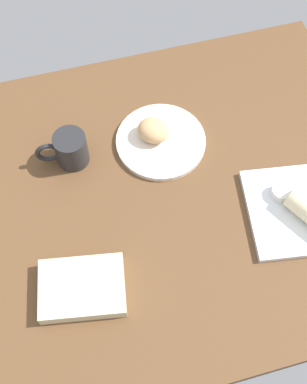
# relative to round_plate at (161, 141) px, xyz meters

# --- Properties ---
(dining_table) EXTENTS (1.10, 0.90, 0.04)m
(dining_table) POSITION_rel_round_plate_xyz_m (-0.03, -0.14, -0.03)
(dining_table) COLOR brown
(dining_table) RESTS_ON ground
(round_plate) EXTENTS (0.23, 0.23, 0.01)m
(round_plate) POSITION_rel_round_plate_xyz_m (0.00, 0.00, 0.00)
(round_plate) COLOR silver
(round_plate) RESTS_ON dining_table
(scone_pastry) EXTENTS (0.11, 0.11, 0.05)m
(scone_pastry) POSITION_rel_round_plate_xyz_m (-0.02, 0.02, 0.03)
(scone_pastry) COLOR tan
(scone_pastry) RESTS_ON round_plate
(square_plate) EXTENTS (0.26, 0.26, 0.02)m
(square_plate) POSITION_rel_round_plate_xyz_m (0.26, -0.27, 0.00)
(square_plate) COLOR white
(square_plate) RESTS_ON dining_table
(sauce_cup) EXTENTS (0.05, 0.05, 0.02)m
(sauce_cup) POSITION_rel_round_plate_xyz_m (0.23, -0.23, 0.02)
(sauce_cup) COLOR silver
(sauce_cup) RESTS_ON square_plate
(book_stack) EXTENTS (0.20, 0.16, 0.04)m
(book_stack) POSITION_rel_round_plate_xyz_m (-0.27, -0.33, 0.01)
(book_stack) COLOR beige
(book_stack) RESTS_ON dining_table
(coffee_mug) EXTENTS (0.13, 0.08, 0.09)m
(coffee_mug) POSITION_rel_round_plate_xyz_m (-0.23, 0.01, 0.04)
(coffee_mug) COLOR #262628
(coffee_mug) RESTS_ON dining_table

